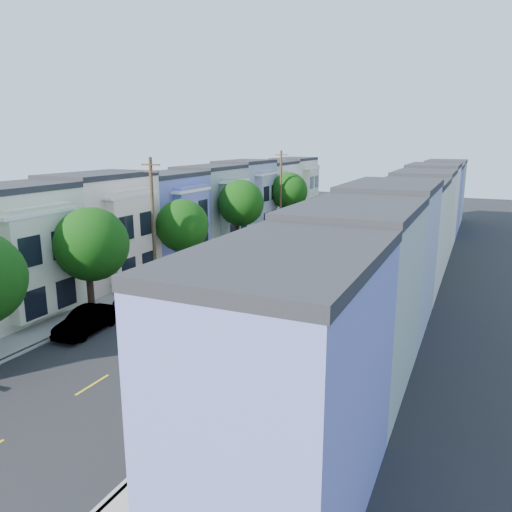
{
  "coord_description": "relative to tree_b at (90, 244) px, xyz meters",
  "views": [
    {
      "loc": [
        16.06,
        -28.53,
        11.39
      ],
      "look_at": [
        -0.18,
        7.24,
        2.2
      ],
      "focal_mm": 35.0,
      "sensor_mm": 36.0,
      "label": 1
    }
  ],
  "objects": [
    {
      "name": "parked_right_a",
      "position": [
        11.2,
        -4.16,
        -4.15
      ],
      "size": [
        1.64,
        4.55,
        1.51
      ],
      "primitive_type": "imported",
      "rotation": [
        0.0,
        0.0,
        0.01
      ],
      "color": "slate",
      "rests_on": "ground"
    },
    {
      "name": "motorcycle",
      "position": [
        11.52,
        -6.73,
        -4.47
      ],
      "size": [
        0.29,
        2.11,
        0.84
      ],
      "rotation": [
        0.0,
        0.0,
        0.29
      ],
      "color": "black",
      "rests_on": "ground"
    },
    {
      "name": "lead_sedan",
      "position": [
        8.85,
        15.69,
        -4.24
      ],
      "size": [
        2.38,
        4.86,
        1.33
      ],
      "primitive_type": "imported",
      "rotation": [
        0.0,
        0.0,
        -0.04
      ],
      "color": "black",
      "rests_on": "ground"
    },
    {
      "name": "parked_left_b",
      "position": [
        1.4,
        -2.28,
        -4.15
      ],
      "size": [
        1.97,
        4.66,
        1.51
      ],
      "primitive_type": "imported",
      "rotation": [
        0.0,
        0.0,
        0.08
      ],
      "color": "black",
      "rests_on": "ground"
    },
    {
      "name": "ground",
      "position": [
        6.3,
        4.7,
        -4.91
      ],
      "size": [
        160.0,
        160.0,
        0.0
      ],
      "primitive_type": "plane",
      "color": "black",
      "rests_on": "ground"
    },
    {
      "name": "parked_right_c",
      "position": [
        11.2,
        21.5,
        -4.16
      ],
      "size": [
        2.82,
        5.52,
        1.49
      ],
      "primitive_type": "imported",
      "rotation": [
        0.0,
        0.0,
        0.06
      ],
      "color": "black",
      "rests_on": "ground"
    },
    {
      "name": "townhouse_row_left",
      "position": [
        -4.85,
        19.7,
        -4.91
      ],
      "size": [
        5.0,
        70.0,
        8.5
      ],
      "primitive_type": "cube",
      "color": "beige",
      "rests_on": "ground"
    },
    {
      "name": "parked_right_b",
      "position": [
        11.2,
        2.45,
        -4.17
      ],
      "size": [
        1.8,
        4.48,
        1.47
      ],
      "primitive_type": "imported",
      "rotation": [
        0.0,
        0.0,
        0.06
      ],
      "color": "silver",
      "rests_on": "ground"
    },
    {
      "name": "tree_d",
      "position": [
        -0.0,
        21.48,
        0.19
      ],
      "size": [
        4.7,
        4.7,
        7.47
      ],
      "color": "black",
      "rests_on": "ground"
    },
    {
      "name": "curb_right",
      "position": [
        12.35,
        19.7,
        -4.83
      ],
      "size": [
        0.3,
        70.0,
        0.15
      ],
      "primitive_type": "cube",
      "color": "gray",
      "rests_on": "ground"
    },
    {
      "name": "curb_left",
      "position": [
        0.25,
        19.7,
        -4.83
      ],
      "size": [
        0.3,
        70.0,
        0.15
      ],
      "primitive_type": "cube",
      "color": "gray",
      "rests_on": "ground"
    },
    {
      "name": "road_slab",
      "position": [
        6.3,
        19.7,
        -4.9
      ],
      "size": [
        12.0,
        70.0,
        0.02
      ],
      "primitive_type": "cube",
      "color": "black",
      "rests_on": "ground"
    },
    {
      "name": "utility_pole_near",
      "position": [
        0.0,
        6.7,
        0.24
      ],
      "size": [
        1.6,
        0.26,
        10.0
      ],
      "color": "#42301E",
      "rests_on": "ground"
    },
    {
      "name": "parked_left_d",
      "position": [
        1.4,
        16.71,
        -4.14
      ],
      "size": [
        1.81,
        4.69,
        1.54
      ],
      "primitive_type": "imported",
      "rotation": [
        0.0,
        0.0,
        0.04
      ],
      "color": "black",
      "rests_on": "ground"
    },
    {
      "name": "sidewalk_left",
      "position": [
        -1.05,
        19.7,
        -4.83
      ],
      "size": [
        2.6,
        70.0,
        0.15
      ],
      "primitive_type": "cube",
      "color": "gray",
      "rests_on": "ground"
    },
    {
      "name": "fedex_truck",
      "position": [
        7.79,
        8.43,
        -3.19
      ],
      "size": [
        2.47,
        6.41,
        3.08
      ],
      "rotation": [
        0.0,
        0.0,
        0.05
      ],
      "color": "silver",
      "rests_on": "ground"
    },
    {
      "name": "tree_far_r",
      "position": [
        13.2,
        35.68,
        -0.82
      ],
      "size": [
        3.1,
        3.1,
        5.68
      ],
      "color": "black",
      "rests_on": "ground"
    },
    {
      "name": "tree_b",
      "position": [
        0.0,
        0.0,
        0.0
      ],
      "size": [
        4.7,
        4.7,
        7.28
      ],
      "color": "black",
      "rests_on": "ground"
    },
    {
      "name": "townhouse_row_right",
      "position": [
        17.45,
        19.7,
        -4.91
      ],
      "size": [
        5.0,
        70.0,
        8.5
      ],
      "primitive_type": "cube",
      "color": "beige",
      "rests_on": "ground"
    },
    {
      "name": "tree_e",
      "position": [
        -0.0,
        35.2,
        0.13
      ],
      "size": [
        4.7,
        4.7,
        7.41
      ],
      "color": "black",
      "rests_on": "ground"
    },
    {
      "name": "sidewalk_right",
      "position": [
        13.65,
        19.7,
        -4.83
      ],
      "size": [
        2.6,
        70.0,
        0.15
      ],
      "primitive_type": "cube",
      "color": "gray",
      "rests_on": "ground"
    },
    {
      "name": "utility_pole_far",
      "position": [
        0.0,
        32.7,
        0.24
      ],
      "size": [
        1.6,
        0.26,
        10.0
      ],
      "color": "#42301E",
      "rests_on": "ground"
    },
    {
      "name": "parked_left_c",
      "position": [
        1.4,
        3.64,
        -4.16
      ],
      "size": [
        2.56,
        5.44,
        1.51
      ],
      "primitive_type": "imported",
      "rotation": [
        0.0,
        0.0,
        -0.01
      ],
      "color": "gray",
      "rests_on": "ground"
    },
    {
      "name": "parked_right_d",
      "position": [
        11.2,
        31.74,
        -4.19
      ],
      "size": [
        2.13,
        4.84,
        1.44
      ],
      "primitive_type": "imported",
      "rotation": [
        0.0,
        0.0,
        -0.02
      ],
      "color": "black",
      "rests_on": "ground"
    },
    {
      "name": "tree_c",
      "position": [
        -0.0,
        10.53,
        -0.43
      ],
      "size": [
        4.36,
        4.36,
        6.68
      ],
      "color": "black",
      "rests_on": "ground"
    },
    {
      "name": "centerline",
      "position": [
        6.3,
        19.7,
        -4.91
      ],
      "size": [
        0.12,
        70.0,
        0.01
      ],
      "primitive_type": "cube",
      "color": "gold",
      "rests_on": "ground"
    }
  ]
}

